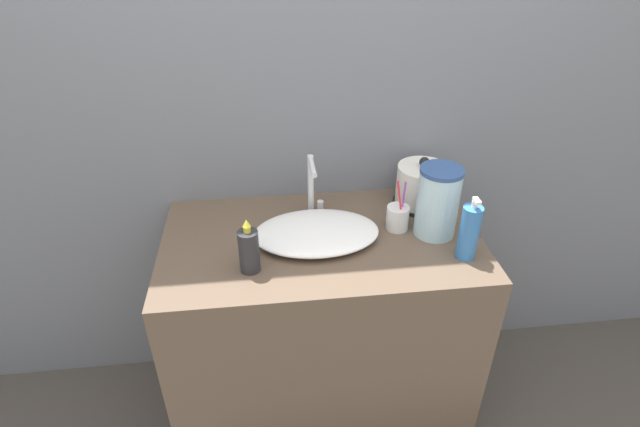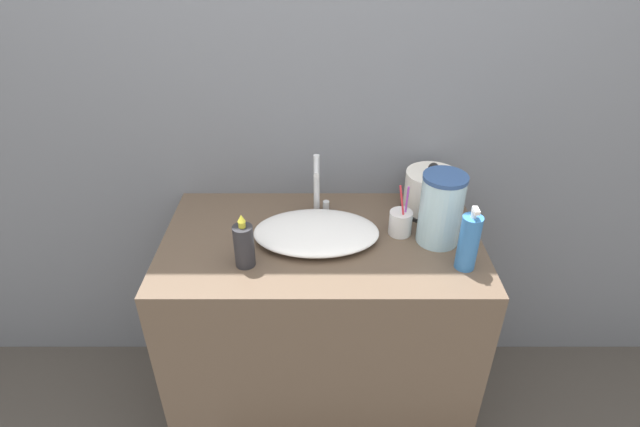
{
  "view_description": "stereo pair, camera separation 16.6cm",
  "coord_description": "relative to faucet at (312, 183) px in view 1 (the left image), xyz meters",
  "views": [
    {
      "loc": [
        -0.17,
        -1.08,
        1.85
      ],
      "look_at": [
        -0.01,
        0.31,
        0.96
      ],
      "focal_mm": 28.0,
      "sensor_mm": 36.0,
      "label": 1
    },
    {
      "loc": [
        -0.01,
        -1.09,
        1.85
      ],
      "look_at": [
        -0.01,
        0.31,
        0.96
      ],
      "focal_mm": 28.0,
      "sensor_mm": 36.0,
      "label": 2
    }
  ],
  "objects": [
    {
      "name": "electric_kettle",
      "position": [
        0.41,
        0.02,
        -0.05
      ],
      "size": [
        0.2,
        0.2,
        0.2
      ],
      "color": "black",
      "rests_on": "vanity_counter"
    },
    {
      "name": "toothbrush_cup",
      "position": [
        0.28,
        -0.13,
        -0.08
      ],
      "size": [
        0.08,
        0.08,
        0.2
      ],
      "color": "silver",
      "rests_on": "vanity_counter"
    },
    {
      "name": "water_pitcher",
      "position": [
        0.41,
        -0.17,
        -0.0
      ],
      "size": [
        0.14,
        0.14,
        0.25
      ],
      "color": "#B2DBEA",
      "rests_on": "vanity_counter"
    },
    {
      "name": "wall_back",
      "position": [
        0.01,
        0.17,
        0.31
      ],
      "size": [
        6.0,
        0.04,
        2.6
      ],
      "color": "slate",
      "rests_on": "ground_plane"
    },
    {
      "name": "vanity_counter",
      "position": [
        0.01,
        -0.16,
        -0.56
      ],
      "size": [
        1.09,
        0.62,
        0.86
      ],
      "color": "brown",
      "rests_on": "ground_plane"
    },
    {
      "name": "sink_basin",
      "position": [
        -0.0,
        -0.17,
        -0.1
      ],
      "size": [
        0.43,
        0.29,
        0.05
      ],
      "color": "white",
      "rests_on": "vanity_counter"
    },
    {
      "name": "shampoo_bottle",
      "position": [
        -0.23,
        -0.31,
        -0.05
      ],
      "size": [
        0.06,
        0.06,
        0.19
      ],
      "color": "#28282D",
      "rests_on": "vanity_counter"
    },
    {
      "name": "lotion_bottle",
      "position": [
        0.46,
        -0.32,
        -0.03
      ],
      "size": [
        0.06,
        0.06,
        0.22
      ],
      "color": "#3370B7",
      "rests_on": "vanity_counter"
    },
    {
      "name": "faucet",
      "position": [
        0.0,
        0.0,
        0.0
      ],
      "size": [
        0.06,
        0.15,
        0.23
      ],
      "color": "silver",
      "rests_on": "vanity_counter"
    }
  ]
}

